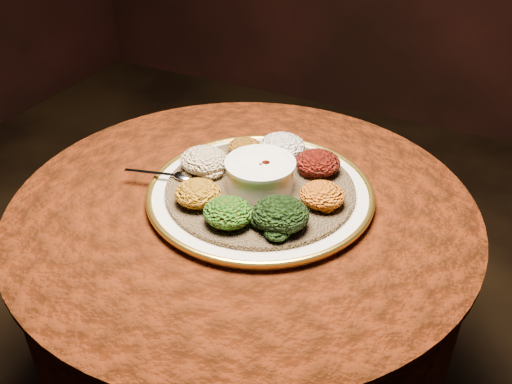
% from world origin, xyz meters
% --- Properties ---
extents(table, '(0.96, 0.96, 0.73)m').
position_xyz_m(table, '(0.00, 0.00, 0.55)').
color(table, black).
rests_on(table, ground).
extents(platter, '(0.59, 0.59, 0.02)m').
position_xyz_m(platter, '(0.03, 0.03, 0.75)').
color(platter, silver).
rests_on(platter, table).
extents(injera, '(0.49, 0.49, 0.01)m').
position_xyz_m(injera, '(0.03, 0.03, 0.76)').
color(injera, olive).
rests_on(injera, platter).
extents(stew_bowl, '(0.14, 0.14, 0.06)m').
position_xyz_m(stew_bowl, '(0.03, 0.03, 0.80)').
color(stew_bowl, silver).
rests_on(stew_bowl, injera).
extents(spoon, '(0.15, 0.06, 0.01)m').
position_xyz_m(spoon, '(-0.14, -0.02, 0.77)').
color(spoon, silver).
rests_on(spoon, injera).
extents(portion_ayib, '(0.10, 0.10, 0.05)m').
position_xyz_m(portion_ayib, '(0.01, 0.17, 0.79)').
color(portion_ayib, white).
rests_on(portion_ayib, injera).
extents(portion_kitfo, '(0.10, 0.09, 0.05)m').
position_xyz_m(portion_kitfo, '(0.11, 0.14, 0.79)').
color(portion_kitfo, black).
rests_on(portion_kitfo, injera).
extents(portion_tikil, '(0.09, 0.09, 0.04)m').
position_xyz_m(portion_tikil, '(0.16, 0.03, 0.78)').
color(portion_tikil, '#C36E10').
rests_on(portion_tikil, injera).
extents(portion_gomen, '(0.11, 0.10, 0.05)m').
position_xyz_m(portion_gomen, '(0.12, -0.07, 0.79)').
color(portion_gomen, black).
rests_on(portion_gomen, injera).
extents(portion_mixveg, '(0.10, 0.09, 0.05)m').
position_xyz_m(portion_mixveg, '(0.03, -0.10, 0.78)').
color(portion_mixveg, '#AF480B').
rests_on(portion_mixveg, injera).
extents(portion_kik, '(0.09, 0.09, 0.04)m').
position_xyz_m(portion_kik, '(-0.06, -0.08, 0.78)').
color(portion_kik, '#B77010').
rests_on(portion_kik, injera).
extents(portion_timatim, '(0.10, 0.10, 0.05)m').
position_xyz_m(portion_timatim, '(-0.11, 0.03, 0.79)').
color(portion_timatim, maroon).
rests_on(portion_timatim, injera).
extents(portion_shiro, '(0.08, 0.07, 0.04)m').
position_xyz_m(portion_shiro, '(-0.06, 0.13, 0.78)').
color(portion_shiro, brown).
rests_on(portion_shiro, injera).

